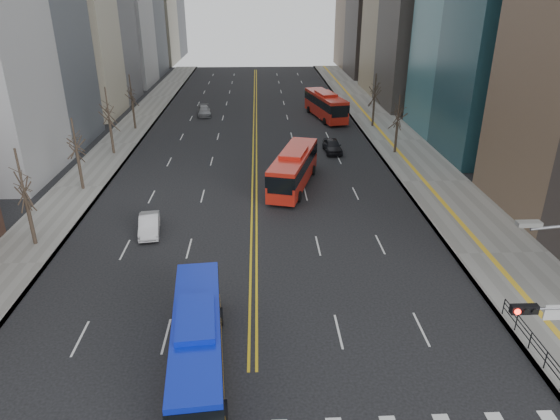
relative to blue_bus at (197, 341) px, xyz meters
name	(u,v)px	position (x,y,z in m)	size (l,w,h in m)	color
sidewalk_right	(396,140)	(20.12, 39.59, -1.59)	(7.00, 130.00, 0.15)	gray
sidewalk_left	(118,144)	(-13.88, 39.59, -1.59)	(5.00, 130.00, 0.15)	gray
centerline	(255,123)	(2.62, 49.59, -1.66)	(0.55, 100.00, 0.01)	gold
pedestrian_railing	(531,338)	(16.92, 0.59, -0.84)	(0.06, 6.06, 1.02)	black
street_trees	(181,126)	(-4.55, 29.15, 3.21)	(35.20, 47.20, 7.60)	#33261F
blue_bus	(197,341)	(0.00, 0.00, 0.00)	(3.29, 10.99, 3.18)	#0B1FB2
red_bus_near	(294,167)	(6.34, 24.63, 0.31)	(5.56, 11.49, 3.55)	red
red_bus_far	(326,104)	(12.80, 51.80, 0.40)	(5.06, 12.12, 3.73)	red
car_white	(149,225)	(-5.38, 15.24, -0.98)	(1.45, 4.17, 1.37)	silver
car_dark_mid	(332,146)	(11.53, 35.29, -0.90)	(1.81, 4.49, 1.53)	black
car_silver	(204,111)	(-4.93, 54.25, -1.00)	(1.88, 4.62, 1.34)	gray
car_dark_far	(334,111)	(14.39, 53.79, -1.07)	(1.97, 4.28, 1.19)	black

